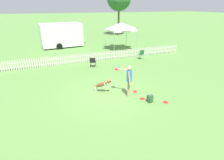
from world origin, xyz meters
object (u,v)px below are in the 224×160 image
at_px(frisbee_near_handler, 142,99).
at_px(frisbee_near_dog, 135,92).
at_px(backpack_on_grass, 150,99).
at_px(equipment_trailer, 61,35).
at_px(folding_chair_center, 93,61).
at_px(folding_chair_blue_left, 141,53).
at_px(canopy_tent_main, 121,27).
at_px(leaping_dog, 102,84).
at_px(handler_person, 128,77).
at_px(frisbee_midfield, 166,102).

relative_size(frisbee_near_handler, frisbee_near_dog, 1.00).
height_order(backpack_on_grass, equipment_trailer, equipment_trailer).
bearing_deg(folding_chair_center, frisbee_near_dog, 123.25).
height_order(backpack_on_grass, folding_chair_blue_left, folding_chair_blue_left).
height_order(frisbee_near_dog, equipment_trailer, equipment_trailer).
distance_m(frisbee_near_handler, folding_chair_blue_left, 7.66).
bearing_deg(canopy_tent_main, equipment_trailer, 147.05).
bearing_deg(folding_chair_center, folding_chair_blue_left, -151.53).
xyz_separation_m(leaping_dog, backpack_on_grass, (1.92, -1.95, -0.32)).
height_order(frisbee_near_dog, folding_chair_center, folding_chair_center).
xyz_separation_m(leaping_dog, folding_chair_blue_left, (5.53, 5.08, 0.03)).
bearing_deg(handler_person, equipment_trailer, 45.39).
bearing_deg(folding_chair_blue_left, canopy_tent_main, -85.92).
xyz_separation_m(leaping_dog, equipment_trailer, (-0.59, 13.23, 0.93)).
xyz_separation_m(handler_person, frisbee_midfield, (1.48, -1.39, -1.09)).
bearing_deg(frisbee_near_dog, folding_chair_center, 101.26).
relative_size(frisbee_near_dog, folding_chair_center, 0.33).
distance_m(frisbee_near_dog, folding_chair_center, 5.31).
relative_size(backpack_on_grass, canopy_tent_main, 0.13).
xyz_separation_m(frisbee_midfield, folding_chair_blue_left, (2.88, 7.39, 0.53)).
distance_m(backpack_on_grass, equipment_trailer, 15.44).
height_order(frisbee_near_dog, canopy_tent_main, canopy_tent_main).
relative_size(handler_person, folding_chair_blue_left, 1.96).
xyz_separation_m(frisbee_midfield, backpack_on_grass, (-0.73, 0.35, 0.18)).
height_order(folding_chair_center, equipment_trailer, equipment_trailer).
height_order(leaping_dog, equipment_trailer, equipment_trailer).
height_order(leaping_dog, frisbee_near_handler, leaping_dog).
bearing_deg(folding_chair_blue_left, equipment_trailer, -51.16).
bearing_deg(frisbee_near_dog, leaping_dog, 159.81).
bearing_deg(frisbee_near_handler, frisbee_near_dog, 87.52).
distance_m(handler_person, folding_chair_blue_left, 7.44).
height_order(handler_person, leaping_dog, handler_person).
distance_m(handler_person, leaping_dog, 1.60).
relative_size(leaping_dog, frisbee_near_dog, 3.99).
xyz_separation_m(frisbee_midfield, equipment_trailer, (-3.23, 15.54, 1.42)).
xyz_separation_m(frisbee_near_handler, folding_chair_blue_left, (3.80, 6.63, 0.53)).
xyz_separation_m(folding_chair_blue_left, canopy_tent_main, (-0.16, 4.29, 1.96)).
xyz_separation_m(handler_person, backpack_on_grass, (0.75, -1.04, -0.92)).
bearing_deg(frisbee_near_dog, equipment_trailer, 99.62).
relative_size(leaping_dog, frisbee_near_handler, 3.99).
distance_m(leaping_dog, equipment_trailer, 13.28).
xyz_separation_m(leaping_dog, canopy_tent_main, (5.37, 9.37, 1.99)).
bearing_deg(canopy_tent_main, folding_chair_blue_left, -87.87).
bearing_deg(frisbee_midfield, handler_person, 136.69).
relative_size(folding_chair_blue_left, equipment_trailer, 0.16).
height_order(backpack_on_grass, folding_chair_center, folding_chair_center).
relative_size(leaping_dog, canopy_tent_main, 0.36).
bearing_deg(canopy_tent_main, leaping_dog, -119.81).
relative_size(frisbee_near_handler, frisbee_midfield, 1.00).
distance_m(folding_chair_center, canopy_tent_main, 6.99).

